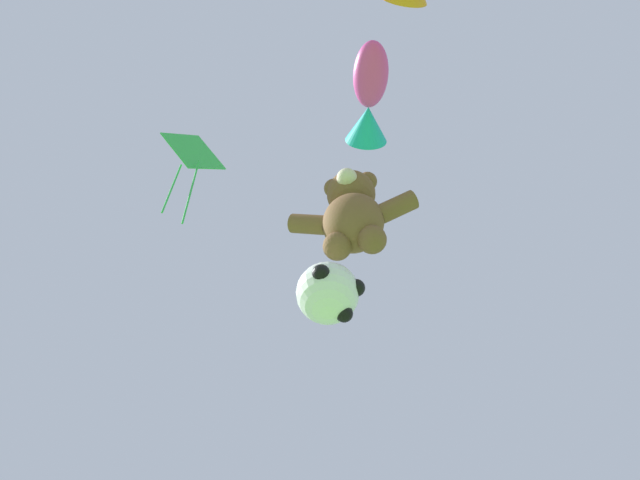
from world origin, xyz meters
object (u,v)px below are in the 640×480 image
soccer_ball_kite (328,293)px  diamond_kite (192,157)px  fish_kite_magenta (369,100)px  teddy_bear_kite (352,213)px

soccer_ball_kite → diamond_kite: (-2.29, -0.17, 4.18)m
fish_kite_magenta → diamond_kite: diamond_kite is taller
teddy_bear_kite → fish_kite_magenta: (0.46, -0.29, 3.00)m
soccer_ball_kite → diamond_kite: diamond_kite is taller
fish_kite_magenta → teddy_bear_kite: bearing=148.1°
diamond_kite → soccer_ball_kite: bearing=4.2°
teddy_bear_kite → soccer_ball_kite: (-0.36, 0.02, -1.63)m
fish_kite_magenta → diamond_kite: bearing=177.5°
teddy_bear_kite → diamond_kite: size_ratio=0.63×
teddy_bear_kite → fish_kite_magenta: size_ratio=0.98×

